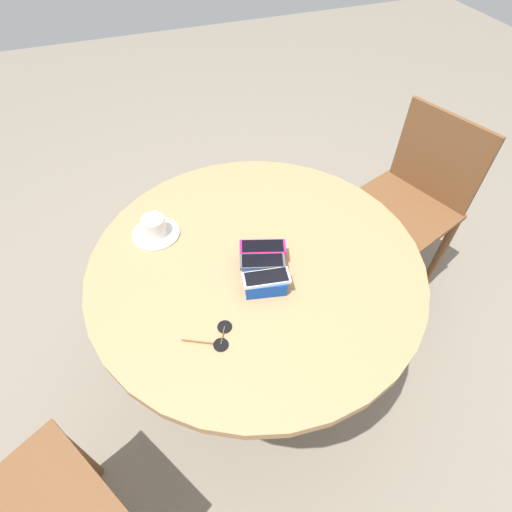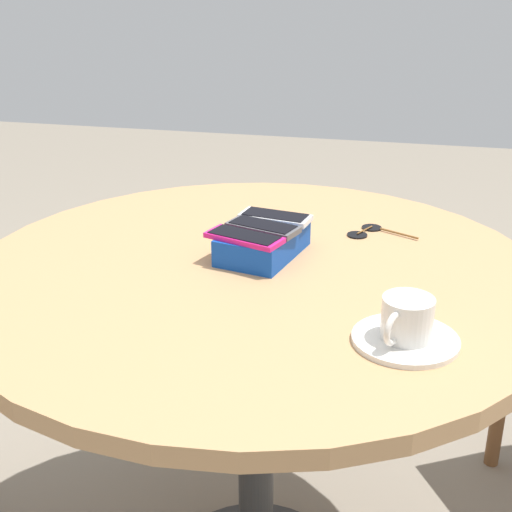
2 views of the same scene
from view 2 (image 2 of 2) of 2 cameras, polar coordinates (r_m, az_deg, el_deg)
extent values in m
cylinder|color=#2D2D2D|center=(1.42, 0.00, -14.37)|extent=(0.07, 0.07, 0.66)
cylinder|color=tan|center=(1.24, 0.00, -1.49)|extent=(1.01, 1.01, 0.03)
cube|color=#0F42AD|center=(1.28, 0.45, 1.08)|extent=(0.20, 0.15, 0.05)
cube|color=white|center=(1.30, -1.87, 1.15)|extent=(0.10, 0.02, 0.02)
cube|color=silver|center=(1.32, 1.55, 3.11)|extent=(0.07, 0.14, 0.01)
cube|color=black|center=(1.32, 1.55, 3.34)|extent=(0.07, 0.12, 0.00)
cube|color=#515156|center=(1.27, 0.42, 2.30)|extent=(0.09, 0.14, 0.01)
cube|color=black|center=(1.26, 0.42, 2.56)|extent=(0.08, 0.12, 0.00)
cube|color=#D11975|center=(1.22, -0.98, 1.43)|extent=(0.09, 0.14, 0.01)
cube|color=black|center=(1.22, -0.98, 1.65)|extent=(0.08, 0.13, 0.00)
cylinder|color=silver|center=(1.02, 11.85, -6.57)|extent=(0.15, 0.15, 0.01)
cylinder|color=silver|center=(1.00, 12.01, -4.87)|extent=(0.07, 0.07, 0.06)
cylinder|color=tan|center=(0.99, 12.12, -3.64)|extent=(0.06, 0.06, 0.00)
torus|color=silver|center=(0.97, 10.97, -5.73)|extent=(0.05, 0.03, 0.05)
cylinder|color=black|center=(1.39, 8.09, 1.67)|extent=(0.04, 0.04, 0.00)
cylinder|color=black|center=(1.43, 9.24, 2.24)|extent=(0.04, 0.04, 0.00)
cylinder|color=brown|center=(1.41, 8.68, 2.08)|extent=(0.05, 0.03, 0.00)
cylinder|color=brown|center=(1.40, 11.37, 1.79)|extent=(0.04, 0.08, 0.00)
cylinder|color=brown|center=(1.89, 19.10, -9.99)|extent=(0.04, 0.04, 0.45)
camera|label=1|loc=(1.89, 15.95, 34.70)|focal=28.00mm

